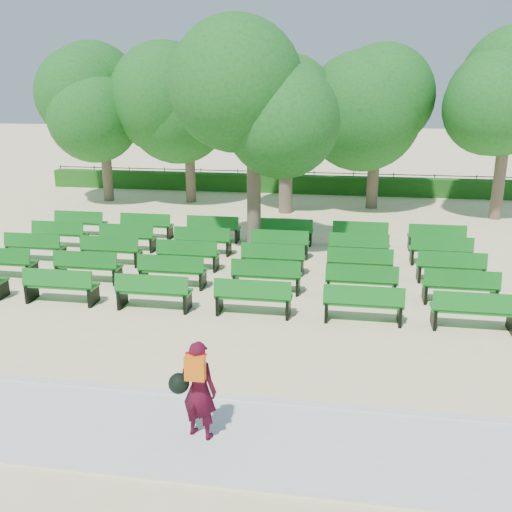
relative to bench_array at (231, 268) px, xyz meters
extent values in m
plane|color=beige|center=(0.60, -0.97, -0.10)|extent=(120.00, 120.00, 0.00)
cube|color=silver|center=(0.60, -8.37, -0.07)|extent=(30.00, 2.20, 0.06)
cube|color=silver|center=(0.60, -7.22, -0.05)|extent=(30.00, 0.12, 0.10)
cube|color=#1B5616|center=(0.60, 13.03, 0.35)|extent=(26.00, 0.70, 0.90)
cube|color=#126C1B|center=(0.00, 0.02, 0.37)|extent=(1.89, 0.63, 0.06)
cube|color=#126C1B|center=(0.00, -0.20, 0.63)|extent=(1.87, 0.26, 0.44)
cylinder|color=brown|center=(0.38, 1.90, 1.53)|extent=(0.45, 0.45, 3.25)
ellipsoid|color=#195D1C|center=(0.38, 1.90, 4.42)|extent=(4.59, 4.59, 4.13)
imported|color=#42091B|center=(1.24, -8.38, 0.78)|extent=(0.68, 0.54, 1.63)
cube|color=orange|center=(1.24, -8.56, 1.24)|extent=(0.30, 0.15, 0.38)
sphere|color=black|center=(0.93, -8.43, 0.88)|extent=(0.33, 0.33, 0.33)
camera|label=1|loc=(3.36, -15.95, 5.31)|focal=40.00mm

